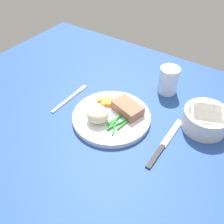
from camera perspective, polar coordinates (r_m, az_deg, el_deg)
dining_table at (r=76.70cm, az=-0.60°, el=-1.88°), size 120.00×90.00×2.00cm
dinner_plate at (r=75.30cm, az=0.00°, el=-1.01°), size 23.38×23.38×1.60cm
meat_portion at (r=74.85cm, az=3.59°, el=0.92°), size 10.16×7.83×2.93cm
mashed_potatoes at (r=71.67cm, az=-3.29°, el=-0.51°), size 6.67×6.30×4.48cm
carrot_slices at (r=78.42cm, az=-0.92°, el=2.38°), size 5.51×4.97×1.23cm
green_beans at (r=71.84cm, az=1.31°, el=-2.37°), size 5.17×10.71×0.90cm
fork at (r=83.81cm, az=-9.64°, el=3.07°), size 1.44×16.60×0.40cm
knife at (r=70.26cm, az=11.87°, el=-7.05°), size 1.70×20.50×0.64cm
water_glass at (r=85.79cm, az=12.67°, el=6.75°), size 6.49×6.49×9.10cm
salad_bowl at (r=75.77cm, az=20.56°, el=-1.45°), size 12.87×12.87×5.89cm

